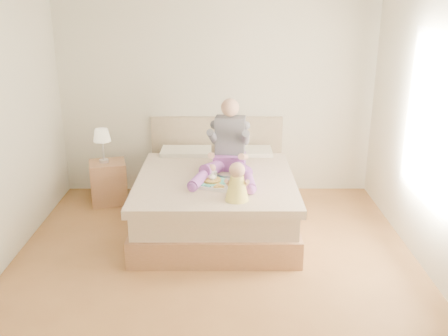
{
  "coord_description": "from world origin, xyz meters",
  "views": [
    {
      "loc": [
        0.09,
        -4.2,
        2.46
      ],
      "look_at": [
        0.09,
        0.72,
        0.77
      ],
      "focal_mm": 40.0,
      "sensor_mm": 36.0,
      "label": 1
    }
  ],
  "objects_px": {
    "nightstand": "(109,182)",
    "tray": "(221,182)",
    "baby": "(237,185)",
    "adult": "(228,151)",
    "bed": "(216,195)"
  },
  "relations": [
    {
      "from": "bed",
      "to": "adult",
      "type": "distance_m",
      "value": 0.55
    },
    {
      "from": "tray",
      "to": "adult",
      "type": "bearing_deg",
      "value": 99.21
    },
    {
      "from": "bed",
      "to": "nightstand",
      "type": "bearing_deg",
      "value": 157.75
    },
    {
      "from": "nightstand",
      "to": "baby",
      "type": "height_order",
      "value": "baby"
    },
    {
      "from": "adult",
      "to": "tray",
      "type": "distance_m",
      "value": 0.47
    },
    {
      "from": "nightstand",
      "to": "tray",
      "type": "xyz_separation_m",
      "value": [
        1.41,
        -0.99,
        0.38
      ]
    },
    {
      "from": "nightstand",
      "to": "tray",
      "type": "relative_size",
      "value": 0.89
    },
    {
      "from": "baby",
      "to": "nightstand",
      "type": "bearing_deg",
      "value": 142.1
    },
    {
      "from": "adult",
      "to": "bed",
      "type": "bearing_deg",
      "value": 177.08
    },
    {
      "from": "bed",
      "to": "adult",
      "type": "relative_size",
      "value": 2.13
    },
    {
      "from": "adult",
      "to": "baby",
      "type": "bearing_deg",
      "value": -78.16
    },
    {
      "from": "tray",
      "to": "baby",
      "type": "height_order",
      "value": "baby"
    },
    {
      "from": "bed",
      "to": "baby",
      "type": "xyz_separation_m",
      "value": [
        0.22,
        -0.84,
        0.45
      ]
    },
    {
      "from": "bed",
      "to": "tray",
      "type": "xyz_separation_m",
      "value": [
        0.06,
        -0.44,
        0.33
      ]
    },
    {
      "from": "tray",
      "to": "baby",
      "type": "relative_size",
      "value": 1.58
    }
  ]
}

